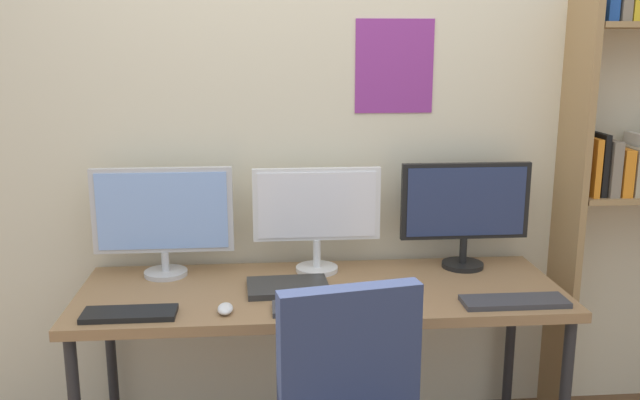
# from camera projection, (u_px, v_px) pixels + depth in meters

# --- Properties ---
(wall_back) EXTENTS (4.32, 0.11, 2.60)m
(wall_back) POSITION_uv_depth(u_px,v_px,m) (313.00, 135.00, 3.00)
(wall_back) COLOR beige
(wall_back) RESTS_ON ground_plane
(desk) EXTENTS (1.92, 0.68, 0.74)m
(desk) POSITION_uv_depth(u_px,v_px,m) (321.00, 301.00, 2.73)
(desk) COLOR #936D47
(desk) RESTS_ON ground_plane
(monitor_left) EXTENTS (0.58, 0.18, 0.46)m
(monitor_left) POSITION_uv_depth(u_px,v_px,m) (163.00, 216.00, 2.82)
(monitor_left) COLOR silver
(monitor_left) RESTS_ON desk
(monitor_center) EXTENTS (0.54, 0.18, 0.45)m
(monitor_center) POSITION_uv_depth(u_px,v_px,m) (317.00, 212.00, 2.87)
(monitor_center) COLOR silver
(monitor_center) RESTS_ON desk
(monitor_right) EXTENTS (0.56, 0.18, 0.46)m
(monitor_right) POSITION_uv_depth(u_px,v_px,m) (465.00, 208.00, 2.92)
(monitor_right) COLOR black
(monitor_right) RESTS_ON desk
(keyboard_left) EXTENTS (0.33, 0.13, 0.02)m
(keyboard_left) POSITION_uv_depth(u_px,v_px,m) (129.00, 314.00, 2.44)
(keyboard_left) COLOR black
(keyboard_left) RESTS_ON desk
(keyboard_center) EXTENTS (0.40, 0.13, 0.02)m
(keyboard_center) POSITION_uv_depth(u_px,v_px,m) (326.00, 307.00, 2.50)
(keyboard_center) COLOR #38383D
(keyboard_center) RESTS_ON desk
(keyboard_right) EXTENTS (0.40, 0.13, 0.02)m
(keyboard_right) POSITION_uv_depth(u_px,v_px,m) (514.00, 301.00, 2.55)
(keyboard_right) COLOR #38383D
(keyboard_right) RESTS_ON desk
(computer_mouse) EXTENTS (0.06, 0.10, 0.03)m
(computer_mouse) POSITION_uv_depth(u_px,v_px,m) (225.00, 309.00, 2.47)
(computer_mouse) COLOR silver
(computer_mouse) RESTS_ON desk
(laptop_closed) EXTENTS (0.33, 0.23, 0.02)m
(laptop_closed) POSITION_uv_depth(u_px,v_px,m) (288.00, 287.00, 2.70)
(laptop_closed) COLOR #2D2D2D
(laptop_closed) RESTS_ON desk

